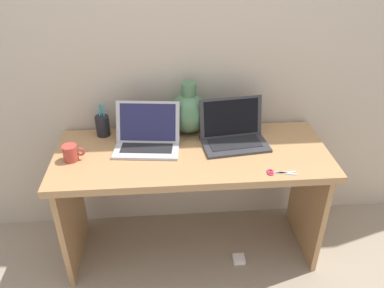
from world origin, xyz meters
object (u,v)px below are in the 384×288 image
laptop_right (233,131)px  laptop_left (147,136)px  green_vase (189,112)px  power_brick (239,259)px  scissors (276,172)px  coffee_mug (71,153)px  pen_cup (103,126)px

laptop_right → laptop_left: bearing=-179.1°
green_vase → power_brick: 0.95m
laptop_left → scissors: 0.72m
coffee_mug → power_brick: (0.91, -0.11, -0.75)m
laptop_right → power_brick: bearing=-80.4°
green_vase → power_brick: size_ratio=4.35×
green_vase → coffee_mug: size_ratio=2.66×
laptop_right → scissors: 0.37m
laptop_right → green_vase: size_ratio=1.26×
coffee_mug → green_vase: bearing=22.6°
laptop_left → power_brick: (0.52, -0.23, -0.77)m
green_vase → scissors: (0.40, -0.46, -0.12)m
coffee_mug → scissors: (1.04, -0.20, -0.04)m
power_brick → pen_cup: bearing=154.8°
laptop_left → green_vase: 0.29m
laptop_left → scissors: laptop_left is taller
coffee_mug → pen_cup: pen_cup is taller
coffee_mug → pen_cup: 0.29m
laptop_right → green_vase: (-0.24, 0.14, 0.06)m
pen_cup → scissors: 1.01m
laptop_left → green_vase: green_vase is taller
laptop_left → power_brick: 0.95m
laptop_left → coffee_mug: bearing=-163.5°
coffee_mug → power_brick: 1.18m
laptop_right → coffee_mug: laptop_right is taller
laptop_right → power_brick: (0.04, -0.24, -0.77)m
scissors → laptop_left: bearing=153.7°
laptop_right → scissors: laptop_right is taller
coffee_mug → scissors: coffee_mug is taller
laptop_left → scissors: (0.64, -0.32, -0.06)m
coffee_mug → pen_cup: size_ratio=0.59×
laptop_right → power_brick: laptop_right is taller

